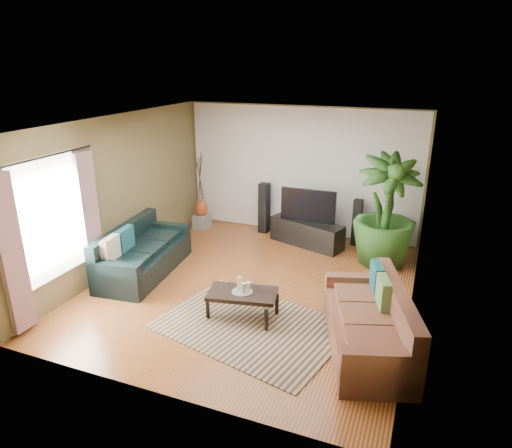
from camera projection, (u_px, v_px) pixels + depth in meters
The scene contains 28 objects.
floor at pixel (252, 287), 7.57m from camera, with size 5.50×5.50×0.00m, color #9C5828.
ceiling at pixel (251, 122), 6.65m from camera, with size 5.50×5.50×0.00m, color white.
wall_back at pixel (301, 172), 9.51m from camera, with size 5.00×5.00×0.00m, color brown.
wall_front at pixel (152, 287), 4.70m from camera, with size 5.00×5.00×0.00m, color brown.
wall_left at pixel (119, 194), 7.97m from camera, with size 5.50×5.50×0.00m, color brown.
wall_right at pixel (420, 231), 6.25m from camera, with size 5.50×5.50×0.00m, color brown.
backwall_panel at pixel (300, 172), 9.50m from camera, with size 4.90×4.90×0.00m, color white.
window_pane at pixel (50, 219), 6.54m from camera, with size 1.80×1.80×0.00m, color white.
curtain_near at pixel (12, 256), 5.95m from camera, with size 0.08×0.35×2.20m, color gray.
curtain_far at pixel (90, 220), 7.27m from camera, with size 0.08×0.35×2.20m, color gray.
curtain_rod at pixel (42, 158), 6.22m from camera, with size 0.03×0.03×1.90m, color black.
sofa_left at pixel (144, 250), 7.95m from camera, with size 2.06×0.88×0.85m, color black.
sofa_right at pixel (368, 319), 5.84m from camera, with size 2.02×0.91×0.85m, color brown.
area_rug at pixel (251, 326), 6.46m from camera, with size 2.49×1.76×0.01m, color tan.
coffee_table at pixel (243, 304), 6.65m from camera, with size 0.99×0.54×0.40m, color black.
candle_tray at pixel (242, 291), 6.58m from camera, with size 0.30×0.30×0.01m, color gray.
candle_tall at pixel (239, 283), 6.59m from camera, with size 0.06×0.06×0.20m, color beige.
candle_mid at pixel (244, 288), 6.50m from camera, with size 0.06×0.06×0.15m, color beige.
candle_short at pixel (248, 286), 6.58m from camera, with size 0.06×0.06×0.13m, color beige.
tv_stand at pixel (307, 233), 9.22m from camera, with size 1.52×0.46×0.51m, color black.
television at pixel (308, 205), 9.04m from camera, with size 1.11×0.06×0.66m, color black.
speaker_left at pixel (264, 208), 9.81m from camera, with size 0.20×0.22×1.09m, color black.
speaker_right at pixel (357, 222), 9.15m from camera, with size 0.17×0.19×0.95m, color black.
potted_plant at pixel (386, 211), 8.13m from camera, with size 1.14×1.14×2.03m, color #234F1A.
plant_pot at pixel (381, 256), 8.42m from camera, with size 0.37×0.37×0.29m, color black.
pedestal at pixel (202, 222), 10.15m from camera, with size 0.32×0.32×0.32m, color gray.
vase at pixel (201, 209), 10.05m from camera, with size 0.29×0.29×0.40m, color #98411B.
side_table at pixel (154, 242), 8.76m from camera, with size 0.46×0.46×0.49m, color brown.
Camera 1 is at (2.54, -6.26, 3.57)m, focal length 32.00 mm.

